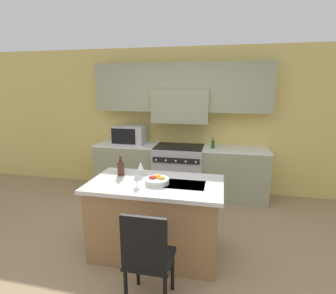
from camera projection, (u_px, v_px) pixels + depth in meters
ground_plane at (152, 257)px, 3.12m from camera, size 10.00×10.00×0.00m
back_cabinetry at (182, 109)px, 4.89m from camera, size 10.00×0.46×2.70m
back_counter at (179, 170)px, 4.89m from camera, size 3.15×0.62×0.93m
range_stove at (179, 171)px, 4.87m from camera, size 0.89×0.70×0.93m
microwave at (130, 135)px, 4.94m from camera, size 0.59×0.39×0.35m
kitchen_island at (156, 217)px, 3.14m from camera, size 1.55×0.86×0.90m
island_chair at (147, 255)px, 2.31m from camera, size 0.42×0.40×0.96m
wine_bottle at (121, 168)px, 3.26m from camera, size 0.09×0.09×0.25m
wine_glass_near at (137, 176)px, 2.88m from camera, size 0.08×0.08×0.18m
wine_glass_far at (141, 166)px, 3.24m from camera, size 0.08×0.08×0.18m
fruit_bowl at (157, 180)px, 2.99m from camera, size 0.28×0.28×0.10m
oil_bottle_on_counter at (213, 144)px, 4.60m from camera, size 0.06×0.06×0.19m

